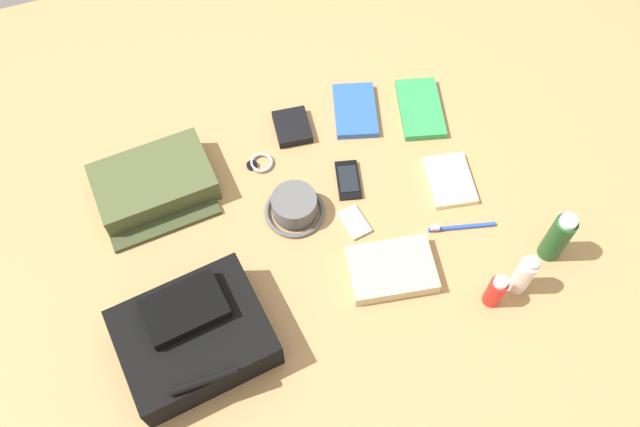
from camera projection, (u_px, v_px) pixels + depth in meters
ground_plane at (320, 224)px, 1.65m from camera, size 2.64×2.02×0.02m
backpack at (194, 336)px, 1.44m from camera, size 0.34×0.29×0.13m
toiletry_pouch at (154, 184)px, 1.65m from camera, size 0.30×0.25×0.07m
bucket_hat at (294, 207)px, 1.63m from camera, size 0.15×0.15×0.07m
shampoo_bottle at (558, 237)px, 1.53m from camera, size 0.05×0.05×0.16m
toothpaste_tube at (523, 275)px, 1.50m from camera, size 0.04×0.04×0.14m
sunscreen_spray at (496, 291)px, 1.49m from camera, size 0.04×0.04×0.11m
paperback_novel at (420, 109)px, 1.80m from camera, size 0.16×0.22×0.02m
travel_guidebook at (355, 111)px, 1.80m from camera, size 0.15×0.20×0.02m
cell_phone at (348, 180)px, 1.69m from camera, size 0.08×0.12×0.01m
media_player at (354, 222)px, 1.63m from camera, size 0.07×0.09×0.01m
wristwatch at (260, 163)px, 1.72m from camera, size 0.07×0.06×0.01m
toothbrush at (458, 227)px, 1.63m from camera, size 0.16×0.05×0.02m
wallet at (292, 127)px, 1.77m from camera, size 0.10×0.12×0.02m
notepad at (449, 179)px, 1.69m from camera, size 0.13×0.17×0.02m
folded_towel at (391, 269)px, 1.56m from camera, size 0.22×0.17×0.04m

